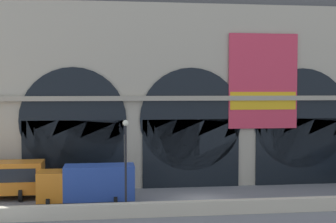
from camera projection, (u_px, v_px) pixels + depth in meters
name	position (u px, v px, depth m)	size (l,w,h in m)	color
ground_plane	(202.00, 199.00, 39.15)	(200.00, 200.00, 0.00)	slate
quay_parapet_wall	(214.00, 207.00, 34.54)	(90.00, 0.70, 1.01)	beige
station_building	(187.00, 74.00, 45.87)	(44.99, 5.01, 21.89)	#B2A891
box_truck_midwest	(88.00, 183.00, 37.32)	(7.50, 2.91, 3.12)	orange
street_lamp_quayside	(126.00, 154.00, 34.31)	(0.44, 0.44, 6.90)	black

